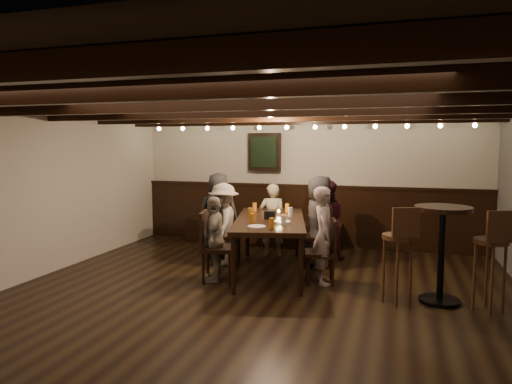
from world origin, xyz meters
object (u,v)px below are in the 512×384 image
(chair_right_near, at_px, (317,247))
(bar_stool_left, at_px, (397,268))
(chair_left_near, at_px, (226,246))
(person_bench_left, at_px, (218,215))
(person_right_near, at_px, (319,221))
(dining_table, at_px, (270,223))
(person_right_far, at_px, (324,235))
(bar_stool_right, at_px, (490,274))
(person_left_near, at_px, (224,224))
(high_top_table, at_px, (442,240))
(chair_left_far, at_px, (217,260))
(person_left_far, at_px, (215,239))
(person_bench_right, at_px, (327,220))
(person_bench_centre, at_px, (272,220))
(chair_right_far, at_px, (321,264))

(chair_right_near, height_order, bar_stool_left, bar_stool_left)
(chair_left_near, distance_m, bar_stool_left, 2.82)
(person_bench_left, xyz_separation_m, person_right_near, (1.71, -0.06, -0.01))
(dining_table, bearing_deg, chair_left_near, 148.00)
(person_bench_left, bearing_deg, bar_stool_left, 139.42)
(person_right_far, xyz_separation_m, bar_stool_right, (1.96, -0.50, -0.23))
(person_left_near, bearing_deg, high_top_table, 61.07)
(chair_left_far, xyz_separation_m, chair_right_near, (1.20, 1.21, -0.00))
(bar_stool_right, bearing_deg, dining_table, 143.70)
(chair_left_near, height_order, person_left_far, person_left_far)
(chair_left_near, distance_m, person_right_near, 1.53)
(chair_right_near, bearing_deg, bar_stool_right, -135.22)
(chair_left_near, distance_m, high_top_table, 3.25)
(dining_table, xyz_separation_m, person_bench_right, (0.67, 1.08, -0.10))
(chair_right_near, bearing_deg, person_right_far, -178.11)
(person_left_near, height_order, high_top_table, person_left_near)
(person_left_near, distance_m, person_left_far, 0.90)
(person_left_near, bearing_deg, person_left_far, -0.00)
(person_left_near, distance_m, high_top_table, 3.25)
(person_bench_left, xyz_separation_m, bar_stool_right, (3.88, -1.44, -0.27))
(dining_table, distance_m, person_right_far, 0.88)
(chair_right_near, height_order, person_bench_centre, person_bench_centre)
(high_top_table, bearing_deg, person_right_far, 166.72)
(chair_left_far, xyz_separation_m, person_bench_right, (1.27, 1.69, 0.35))
(person_bench_centre, bearing_deg, chair_left_far, 64.34)
(person_bench_right, bearing_deg, person_bench_left, 0.00)
(chair_right_far, bearing_deg, person_right_far, -90.00)
(chair_right_near, height_order, person_bench_left, person_bench_left)
(person_bench_right, distance_m, bar_stool_right, 2.82)
(chair_left_near, height_order, bar_stool_left, bar_stool_left)
(person_bench_centre, distance_m, person_right_near, 0.96)
(dining_table, relative_size, person_right_far, 1.76)
(chair_right_far, height_order, bar_stool_right, bar_stool_right)
(person_bench_left, height_order, person_right_near, person_bench_left)
(bar_stool_left, bearing_deg, person_bench_right, 94.37)
(person_bench_right, bearing_deg, chair_left_near, 15.52)
(dining_table, bearing_deg, person_right_near, 30.96)
(chair_right_far, distance_m, person_left_far, 1.50)
(dining_table, relative_size, chair_right_near, 2.42)
(chair_left_far, distance_m, person_bench_centre, 1.69)
(person_bench_right, xyz_separation_m, bar_stool_right, (2.12, -1.85, -0.21))
(person_left_far, relative_size, bar_stool_right, 1.00)
(chair_right_far, bearing_deg, bar_stool_left, -131.97)
(person_left_near, xyz_separation_m, person_left_far, (0.21, -0.88, -0.05))
(chair_left_near, xyz_separation_m, person_left_far, (0.18, -0.88, 0.30))
(chair_right_far, height_order, person_left_far, person_left_far)
(person_bench_left, xyz_separation_m, person_bench_right, (1.75, 0.41, -0.06))
(person_bench_centre, xyz_separation_m, bar_stool_left, (2.04, -1.84, -0.18))
(person_bench_left, xyz_separation_m, bar_stool_left, (2.88, -1.49, -0.27))
(chair_right_far, relative_size, person_left_near, 0.68)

